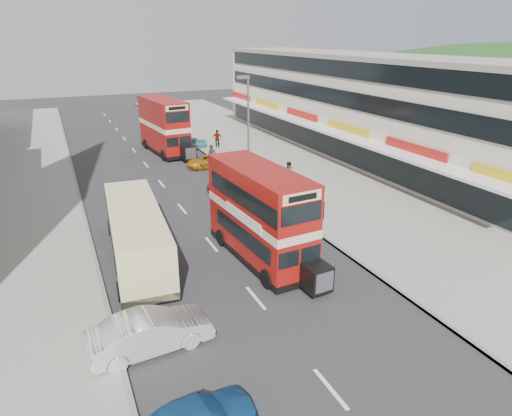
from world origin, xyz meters
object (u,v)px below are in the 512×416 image
street_lamp (247,121)px  car_right_a (240,180)px  bus_second (164,126)px  bus_main (260,214)px  pedestrian_far (217,139)px  cyclist (212,162)px  car_right_b (208,161)px  car_right_c (189,144)px  pedestrian_near (288,173)px  car_left_front (150,332)px  coach (136,232)px

street_lamp → car_right_a: street_lamp is taller
street_lamp → bus_second: (-3.76, 11.78, -2.13)m
bus_main → pedestrian_far: bearing=-108.5°
street_lamp → cyclist: street_lamp is taller
car_right_b → car_right_c: bearing=172.9°
bus_second → car_right_c: bearing=176.6°
car_right_a → car_right_c: (0.01, 13.64, -0.14)m
street_lamp → bus_second: street_lamp is taller
street_lamp → bus_second: bearing=107.7°
car_right_b → pedestrian_near: pedestrian_near is taller
car_left_front → pedestrian_far: pedestrian_far is taller
bus_second → cyclist: (2.01, -8.22, -1.84)m
cyclist → car_right_a: bearing=-81.1°
bus_second → cyclist: 8.66m
street_lamp → pedestrian_near: street_lamp is taller
pedestrian_far → cyclist: cyclist is taller
street_lamp → pedestrian_near: size_ratio=4.38×
bus_main → cyclist: bearing=-104.4°
street_lamp → coach: street_lamp is taller
coach → car_right_c: coach is taller
car_left_front → pedestrian_far: size_ratio=2.54×
coach → pedestrian_far: 24.51m
bus_main → cyclist: 16.55m
car_left_front → car_right_a: bearing=-36.9°
car_right_c → cyclist: bearing=-10.3°
bus_second → cyclist: bearing=98.0°
bus_main → car_left_front: (-6.70, -4.91, -1.73)m
bus_second → pedestrian_far: size_ratio=5.19×
bus_second → car_right_b: (2.14, -6.74, -2.12)m
coach → pedestrian_near: bearing=34.4°
coach → car_left_front: coach is taller
pedestrian_near → cyclist: size_ratio=0.80×
car_right_a → car_right_c: 13.64m
car_right_c → pedestrian_far: size_ratio=2.02×
car_right_b → pedestrian_far: (3.08, 6.23, 0.50)m
cyclist → car_right_c: bearing=92.2°
bus_main → pedestrian_far: bus_main is taller
bus_second → bus_main: bearing=82.0°
bus_second → car_right_c: bus_second is taller
car_left_front → car_right_c: car_left_front is taller
bus_second → pedestrian_near: bus_second is taller
car_right_a → pedestrian_far: pedestrian_far is taller
bus_main → pedestrian_far: size_ratio=4.84×
car_right_a → cyclist: (-0.37, 5.32, 0.07)m
pedestrian_near → pedestrian_far: pedestrian_near is taller
street_lamp → coach: size_ratio=0.82×
pedestrian_far → car_right_b: bearing=-103.6°
bus_main → bus_second: (0.99, 24.42, 0.18)m
coach → pedestrian_near: (12.69, 7.34, -0.45)m
street_lamp → car_right_b: 6.79m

